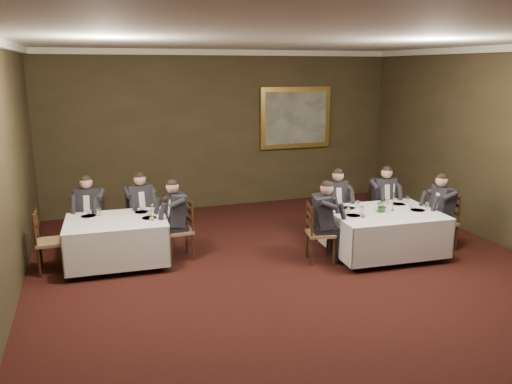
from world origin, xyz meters
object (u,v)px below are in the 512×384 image
table_main (383,230)px  chair_sec_endleft (51,254)px  diner_main_endleft (320,232)px  candlestick (393,200)px  painting (295,118)px  diner_sec_endright (179,229)px  centerpiece (382,205)px  diner_sec_backright (141,218)px  table_second (117,238)px  chair_main_endright (441,233)px  diner_sec_backleft (91,222)px  diner_main_backright (382,209)px  chair_sec_backleft (92,235)px  chair_main_backright (381,221)px  chair_main_backleft (334,225)px  chair_sec_endright (180,242)px  diner_main_endright (442,221)px  diner_main_backleft (334,213)px  chair_sec_backright (141,230)px  chair_main_endleft (319,245)px

table_main → chair_sec_endleft: chair_sec_endleft is taller
diner_main_endleft → candlestick: size_ratio=2.80×
table_main → painting: painting is taller
diner_sec_endright → centerpiece: 3.43m
diner_sec_backright → candlestick: diner_sec_backright is taller
diner_sec_endright → centerpiece: diner_sec_endright is taller
table_second → chair_main_endright: bearing=-10.9°
diner_sec_backleft → painting: size_ratio=0.78×
table_main → candlestick: size_ratio=3.96×
diner_main_backright → chair_sec_backleft: bearing=-5.8°
candlestick → painting: (-0.18, 3.85, 1.04)m
chair_main_backright → diner_main_endleft: bearing=30.6°
chair_main_backleft → diner_sec_backright: size_ratio=0.74×
chair_main_backleft → chair_sec_endright: size_ratio=1.00×
chair_main_backright → diner_main_endright: bearing=125.6°
chair_main_endright → painting: (-1.15, 3.95, 1.70)m
diner_main_backleft → diner_sec_backright: size_ratio=1.00×
chair_sec_endleft → chair_sec_endright: bearing=87.6°
chair_main_backright → chair_sec_endleft: 5.86m
diner_sec_backright → diner_main_endleft: bearing=138.8°
centerpiece → table_second: bearing=167.1°
chair_sec_backright → chair_main_endleft: bearing=138.6°
chair_main_backright → candlestick: candlestick is taller
chair_main_backleft → chair_sec_endleft: same height
candlestick → chair_sec_endleft: bearing=169.7°
diner_sec_endright → table_main: bearing=-110.0°
chair_main_endright → chair_sec_endleft: (-6.47, 1.10, 0.00)m
chair_sec_endleft → diner_sec_endright: bearing=87.6°
chair_main_endright → chair_main_backright: bearing=35.2°
chair_sec_endright → chair_sec_endleft: bearing=83.4°
chair_sec_endleft → diner_main_endright: bearing=80.4°
table_second → chair_main_backleft: size_ratio=1.65×
diner_main_backright → chair_main_endleft: size_ratio=1.35×
candlestick → chair_main_backright: bearing=67.3°
diner_sec_backright → diner_main_backright: bearing=159.7°
diner_sec_backleft → diner_sec_endright: (1.38, -0.87, 0.00)m
diner_main_backleft → centerpiece: 1.09m
chair_main_endright → diner_main_backright: bearing=35.6°
chair_main_endleft → chair_sec_backleft: size_ratio=1.00×
chair_main_backright → painting: bearing=-75.4°
diner_sec_endright → diner_main_backleft: bearing=-93.9°
diner_main_endright → candlestick: (-0.96, 0.09, 0.43)m
diner_main_endleft → centerpiece: bearing=98.8°
chair_main_endright → chair_sec_endleft: bearing=83.7°
chair_sec_backleft → chair_main_backright: bearing=-173.6°
chair_main_backright → chair_sec_endright: same height
chair_main_backleft → diner_sec_backright: bearing=-14.8°
diner_main_backleft → chair_sec_endright: diner_main_backleft is taller
diner_main_backright → chair_main_endleft: 1.90m
diner_main_backright → chair_sec_backright: 4.49m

